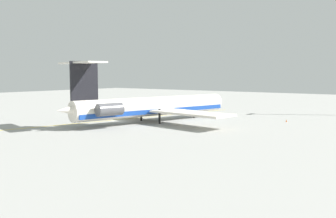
{
  "coord_description": "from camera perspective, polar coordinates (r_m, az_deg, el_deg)",
  "views": [
    {
      "loc": [
        64.52,
        64.12,
        11.42
      ],
      "look_at": [
        -4.13,
        12.23,
        3.32
      ],
      "focal_mm": 39.47,
      "sensor_mm": 36.0,
      "label": 1
    }
  ],
  "objects": [
    {
      "name": "taxiway_centreline",
      "position": [
        95.48,
        -6.47,
        -1.52
      ],
      "size": [
        74.92,
        17.64,
        0.01
      ],
      "primitive_type": "cube",
      "rotation": [
        0.0,
        0.0,
        2.91
      ],
      "color": "gold",
      "rests_on": "ground"
    },
    {
      "name": "ground",
      "position": [
        91.68,
        -7.68,
        -1.82
      ],
      "size": [
        316.41,
        316.41,
        0.0
      ],
      "primitive_type": "plane",
      "color": "#9E9E99"
    },
    {
      "name": "safety_cone_nose",
      "position": [
        93.37,
        17.82,
        -1.74
      ],
      "size": [
        0.4,
        0.4,
        0.55
      ],
      "primitive_type": "cone",
      "color": "#EA590F",
      "rests_on": "ground"
    },
    {
      "name": "ground_crew_near_nose",
      "position": [
        121.73,
        -1.45,
        0.5
      ],
      "size": [
        0.27,
        0.43,
        1.68
      ],
      "rotation": [
        0.0,
        0.0,
        6.28
      ],
      "color": "black",
      "rests_on": "ground"
    },
    {
      "name": "main_jetliner",
      "position": [
        88.03,
        -2.76,
        0.44
      ],
      "size": [
        47.98,
        42.83,
        14.12
      ],
      "rotation": [
        0.0,
        0.0,
        2.91
      ],
      "color": "silver",
      "rests_on": "ground"
    },
    {
      "name": "ground_crew_near_tail",
      "position": [
        122.11,
        1.37,
        0.56
      ],
      "size": [
        0.4,
        0.29,
        1.83
      ],
      "rotation": [
        0.0,
        0.0,
        5.3
      ],
      "color": "black",
      "rests_on": "ground"
    }
  ]
}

